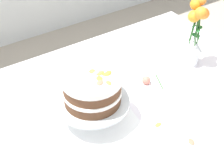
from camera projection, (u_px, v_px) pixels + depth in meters
name	position (u px, v px, depth m)	size (l,w,h in m)	color
dining_table	(127.00, 117.00, 1.50)	(1.40, 1.00, 0.74)	white
linen_napkin	(94.00, 118.00, 1.36)	(0.32, 0.32, 0.00)	white
cake_stand	(93.00, 104.00, 1.31)	(0.29, 0.29, 0.10)	silver
layer_cake	(92.00, 88.00, 1.26)	(0.23, 0.23, 0.13)	brown
flower_vase	(195.00, 33.00, 1.55)	(0.12, 0.10, 0.35)	silver
fallen_rose	(147.00, 80.00, 1.52)	(0.10, 0.10, 0.04)	#2D6028
loose_petal_0	(191.00, 142.00, 1.27)	(0.03, 0.02, 0.01)	#E56B51
loose_petal_1	(158.00, 125.00, 1.33)	(0.03, 0.02, 0.00)	yellow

